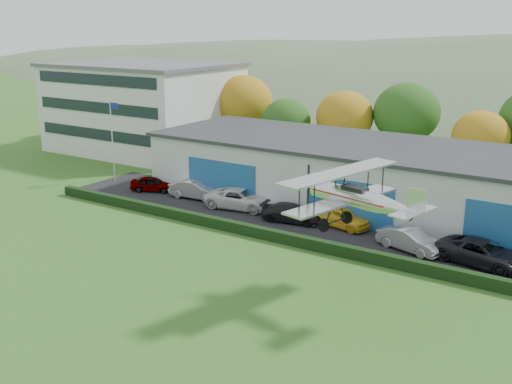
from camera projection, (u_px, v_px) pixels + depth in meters
The scene contains 15 objects.
ground at pixel (78, 326), 31.12m from camera, with size 300.00×300.00×0.00m, color #336921.
apron at pixel (319, 225), 46.45m from camera, with size 48.00×9.00×0.05m, color black.
hedge at pixel (288, 238), 42.48m from camera, with size 46.00×0.60×0.80m, color black.
hangar at pixel (380, 177), 50.30m from camera, with size 40.60×12.60×5.30m.
office_block at pixel (144, 107), 72.64m from camera, with size 20.60×15.60×10.40m.
flagpole at pixel (113, 133), 58.01m from camera, with size 1.05×0.10×8.00m.
tree_belt at pixel (391, 118), 61.87m from camera, with size 75.70×13.22×10.12m.
car_0 at pixel (152, 184), 55.44m from camera, with size 1.60×3.97×1.35m, color gray.
car_1 at pixel (197, 189), 53.14m from camera, with size 1.73×4.96×1.63m, color silver.
car_2 at pixel (241, 199), 50.29m from camera, with size 2.73×5.92×1.65m, color silver.
car_3 at pixel (292, 213), 46.96m from camera, with size 1.97×4.85×1.41m, color black.
car_4 at pixel (341, 217), 45.73m from camera, with size 1.82×4.53×1.54m, color gold.
car_5 at pixel (410, 240), 41.00m from camera, with size 1.63×4.68×1.54m, color silver.
car_6 at pixel (483, 253), 38.57m from camera, with size 2.70×5.85×1.63m, color black.
biplane at pixel (356, 196), 32.42m from camera, with size 7.71×8.77×3.26m.
Camera 1 is at (23.03, -18.49, 15.09)m, focal length 42.51 mm.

